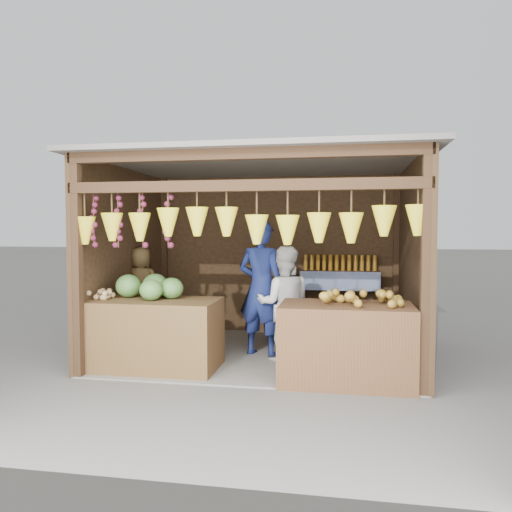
% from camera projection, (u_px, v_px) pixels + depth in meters
% --- Properties ---
extents(ground, '(80.00, 80.00, 0.00)m').
position_uv_depth(ground, '(262.00, 354.00, 6.91)').
color(ground, '#514F49').
rests_on(ground, ground).
extents(stall_structure, '(4.30, 3.30, 2.66)m').
position_uv_depth(stall_structure, '(259.00, 234.00, 6.79)').
color(stall_structure, slate).
rests_on(stall_structure, ground).
extents(back_shelf, '(1.25, 0.32, 1.32)m').
position_uv_depth(back_shelf, '(340.00, 283.00, 7.95)').
color(back_shelf, '#382314').
rests_on(back_shelf, ground).
extents(counter_left, '(1.63, 0.85, 0.87)m').
position_uv_depth(counter_left, '(152.00, 334.00, 6.15)').
color(counter_left, '#52361B').
rests_on(counter_left, ground).
extents(counter_right, '(1.48, 0.85, 0.89)m').
position_uv_depth(counter_right, '(346.00, 344.00, 5.61)').
color(counter_right, '#462C17').
rests_on(counter_right, ground).
extents(stool, '(0.33, 0.33, 0.31)m').
position_uv_depth(stool, '(142.00, 335.00, 7.45)').
color(stool, black).
rests_on(stool, ground).
extents(man_standing, '(0.78, 0.63, 1.85)m').
position_uv_depth(man_standing, '(261.00, 289.00, 6.76)').
color(man_standing, navy).
rests_on(man_standing, ground).
extents(woman_standing, '(0.80, 0.66, 1.51)m').
position_uv_depth(woman_standing, '(284.00, 304.00, 6.54)').
color(woman_standing, silver).
rests_on(woman_standing, ground).
extents(vendor_seated, '(0.60, 0.42, 1.16)m').
position_uv_depth(vendor_seated, '(142.00, 286.00, 7.41)').
color(vendor_seated, brown).
rests_on(vendor_seated, stool).
extents(melon_pile, '(1.00, 0.50, 0.32)m').
position_uv_depth(melon_pile, '(149.00, 286.00, 6.23)').
color(melon_pile, '#154F17').
rests_on(melon_pile, counter_left).
extents(tanfruit_pile, '(0.34, 0.40, 0.13)m').
position_uv_depth(tanfruit_pile, '(101.00, 294.00, 6.18)').
color(tanfruit_pile, '#A8884D').
rests_on(tanfruit_pile, counter_left).
extents(mango_pile, '(1.40, 0.64, 0.22)m').
position_uv_depth(mango_pile, '(350.00, 295.00, 5.58)').
color(mango_pile, '#C6571A').
rests_on(mango_pile, counter_right).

